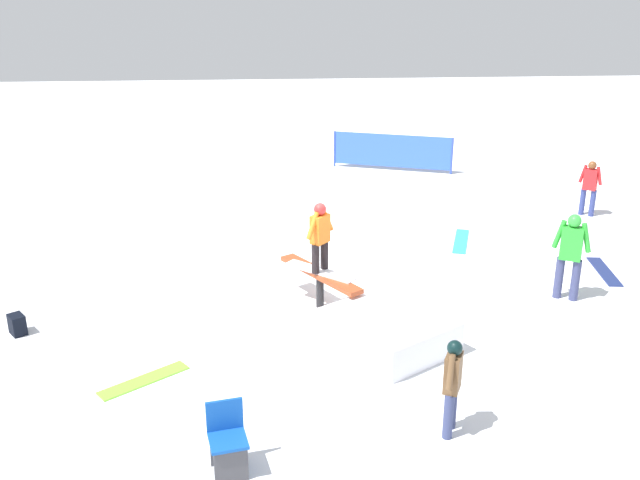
{
  "coord_description": "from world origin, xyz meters",
  "views": [
    {
      "loc": [
        -11.51,
        0.86,
        5.56
      ],
      "look_at": [
        0.0,
        0.0,
        1.27
      ],
      "focal_mm": 40.0,
      "sensor_mm": 36.0,
      "label": 1
    }
  ],
  "objects_px": {
    "loose_snowboard_cyan": "(461,241)",
    "loose_snowboard_navy": "(604,271)",
    "rail_feature": "(320,278)",
    "bystander_brown": "(452,382)",
    "folding_chair": "(227,441)",
    "bystander_red": "(590,185)",
    "backpack_on_snow": "(17,324)",
    "loose_snowboard_lime": "(144,380)",
    "bystander_green": "(571,252)",
    "main_rider_on_rail": "(320,239)"
  },
  "relations": [
    {
      "from": "loose_snowboard_cyan",
      "to": "backpack_on_snow",
      "type": "xyz_separation_m",
      "value": [
        -3.74,
        8.44,
        0.16
      ]
    },
    {
      "from": "loose_snowboard_navy",
      "to": "folding_chair",
      "type": "bearing_deg",
      "value": -44.84
    },
    {
      "from": "bystander_brown",
      "to": "backpack_on_snow",
      "type": "distance_m",
      "value": 7.22
    },
    {
      "from": "bystander_red",
      "to": "loose_snowboard_lime",
      "type": "height_order",
      "value": "bystander_red"
    },
    {
      "from": "loose_snowboard_cyan",
      "to": "loose_snowboard_lime",
      "type": "bearing_deg",
      "value": -30.64
    },
    {
      "from": "loose_snowboard_cyan",
      "to": "main_rider_on_rail",
      "type": "bearing_deg",
      "value": -29.59
    },
    {
      "from": "loose_snowboard_cyan",
      "to": "loose_snowboard_lime",
      "type": "height_order",
      "value": "same"
    },
    {
      "from": "rail_feature",
      "to": "loose_snowboard_navy",
      "type": "bearing_deg",
      "value": -111.6
    },
    {
      "from": "rail_feature",
      "to": "main_rider_on_rail",
      "type": "distance_m",
      "value": 0.72
    },
    {
      "from": "bystander_red",
      "to": "folding_chair",
      "type": "distance_m",
      "value": 12.37
    },
    {
      "from": "bystander_brown",
      "to": "bystander_red",
      "type": "height_order",
      "value": "bystander_red"
    },
    {
      "from": "loose_snowboard_lime",
      "to": "main_rider_on_rail",
      "type": "bearing_deg",
      "value": -176.92
    },
    {
      "from": "bystander_brown",
      "to": "loose_snowboard_lime",
      "type": "xyz_separation_m",
      "value": [
        1.56,
        4.14,
        -0.74
      ]
    },
    {
      "from": "rail_feature",
      "to": "loose_snowboard_cyan",
      "type": "xyz_separation_m",
      "value": [
        3.08,
        -3.38,
        -0.55
      ]
    },
    {
      "from": "bystander_brown",
      "to": "loose_snowboard_navy",
      "type": "height_order",
      "value": "bystander_brown"
    },
    {
      "from": "bystander_green",
      "to": "bystander_brown",
      "type": "height_order",
      "value": "bystander_green"
    },
    {
      "from": "backpack_on_snow",
      "to": "loose_snowboard_navy",
      "type": "bearing_deg",
      "value": -116.59
    },
    {
      "from": "rail_feature",
      "to": "loose_snowboard_cyan",
      "type": "distance_m",
      "value": 4.6
    },
    {
      "from": "bystander_green",
      "to": "loose_snowboard_lime",
      "type": "height_order",
      "value": "bystander_green"
    },
    {
      "from": "loose_snowboard_cyan",
      "to": "loose_snowboard_navy",
      "type": "relative_size",
      "value": 1.06
    },
    {
      "from": "folding_chair",
      "to": "bystander_green",
      "type": "bearing_deg",
      "value": 25.07
    },
    {
      "from": "rail_feature",
      "to": "folding_chair",
      "type": "xyz_separation_m",
      "value": [
        -4.41,
        1.42,
        -0.15
      ]
    },
    {
      "from": "folding_chair",
      "to": "bystander_red",
      "type": "bearing_deg",
      "value": 35.8
    },
    {
      "from": "rail_feature",
      "to": "loose_snowboard_navy",
      "type": "distance_m",
      "value": 5.93
    },
    {
      "from": "rail_feature",
      "to": "bystander_red",
      "type": "relative_size",
      "value": 1.37
    },
    {
      "from": "loose_snowboard_navy",
      "to": "bystander_red",
      "type": "bearing_deg",
      "value": 169.32
    },
    {
      "from": "backpack_on_snow",
      "to": "loose_snowboard_lime",
      "type": "bearing_deg",
      "value": -161.64
    },
    {
      "from": "bystander_green",
      "to": "bystander_brown",
      "type": "xyz_separation_m",
      "value": [
        -3.87,
        3.12,
        -0.16
      ]
    },
    {
      "from": "folding_chair",
      "to": "loose_snowboard_lime",
      "type": "bearing_deg",
      "value": 110.76
    },
    {
      "from": "backpack_on_snow",
      "to": "loose_snowboard_cyan",
      "type": "bearing_deg",
      "value": -102.22
    },
    {
      "from": "bystander_green",
      "to": "folding_chair",
      "type": "relative_size",
      "value": 1.85
    },
    {
      "from": "rail_feature",
      "to": "main_rider_on_rail",
      "type": "height_order",
      "value": "main_rider_on_rail"
    },
    {
      "from": "bystander_green",
      "to": "loose_snowboard_navy",
      "type": "relative_size",
      "value": 1.11
    },
    {
      "from": "loose_snowboard_navy",
      "to": "backpack_on_snow",
      "type": "height_order",
      "value": "backpack_on_snow"
    },
    {
      "from": "loose_snowboard_cyan",
      "to": "folding_chair",
      "type": "height_order",
      "value": "folding_chair"
    },
    {
      "from": "main_rider_on_rail",
      "to": "bystander_red",
      "type": "xyz_separation_m",
      "value": [
        4.69,
        -6.95,
        -0.52
      ]
    },
    {
      "from": "backpack_on_snow",
      "to": "rail_feature",
      "type": "bearing_deg",
      "value": -118.68
    },
    {
      "from": "main_rider_on_rail",
      "to": "bystander_red",
      "type": "relative_size",
      "value": 0.93
    },
    {
      "from": "main_rider_on_rail",
      "to": "bystander_brown",
      "type": "distance_m",
      "value": 4.14
    },
    {
      "from": "bystander_red",
      "to": "bystander_green",
      "type": "bearing_deg",
      "value": 99.88
    },
    {
      "from": "loose_snowboard_lime",
      "to": "backpack_on_snow",
      "type": "relative_size",
      "value": 4.03
    },
    {
      "from": "bystander_green",
      "to": "bystander_red",
      "type": "height_order",
      "value": "bystander_green"
    },
    {
      "from": "bystander_brown",
      "to": "loose_snowboard_cyan",
      "type": "distance_m",
      "value": 7.26
    },
    {
      "from": "main_rider_on_rail",
      "to": "rail_feature",
      "type": "bearing_deg",
      "value": 0.0
    },
    {
      "from": "bystander_brown",
      "to": "rail_feature",
      "type": "bearing_deg",
      "value": 44.68
    },
    {
      "from": "bystander_brown",
      "to": "loose_snowboard_navy",
      "type": "relative_size",
      "value": 0.91
    },
    {
      "from": "folding_chair",
      "to": "bystander_brown",
      "type": "bearing_deg",
      "value": -0.62
    },
    {
      "from": "loose_snowboard_lime",
      "to": "loose_snowboard_navy",
      "type": "relative_size",
      "value": 0.93
    },
    {
      "from": "rail_feature",
      "to": "loose_snowboard_navy",
      "type": "relative_size",
      "value": 1.28
    },
    {
      "from": "bystander_red",
      "to": "folding_chair",
      "type": "bearing_deg",
      "value": 84.78
    }
  ]
}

